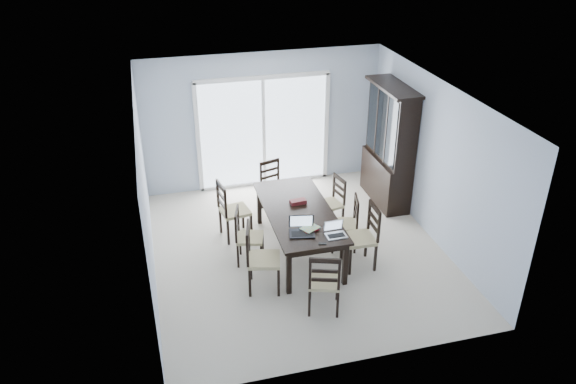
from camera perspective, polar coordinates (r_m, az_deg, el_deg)
The scene contains 24 objects.
floor at distance 9.04m, azimuth 1.05°, elevation -5.98°, with size 5.00×5.00×0.00m, color beige.
ceiling at distance 7.89m, azimuth 1.22°, elevation 9.89°, with size 5.00×5.00×0.00m, color white.
back_wall at distance 10.62m, azimuth -2.54°, elevation 7.25°, with size 4.50×0.02×2.60m, color #A9B6CA.
wall_left at distance 8.13m, azimuth -14.32°, elevation -0.42°, with size 0.02×5.00×2.60m, color #A9B6CA.
wall_right at distance 9.20m, azimuth 14.76°, elevation 2.95°, with size 0.02×5.00×2.60m, color #A9B6CA.
balcony at distance 12.05m, azimuth -3.43°, elevation 2.86°, with size 4.50×2.00×0.10m, color gray.
railing at distance 12.72m, azimuth -4.42°, elevation 7.15°, with size 4.50×0.06×1.10m, color #99999E.
dining_table at distance 8.69m, azimuth 1.09°, elevation -2.29°, with size 1.00×2.20×0.75m.
china_hutch at distance 10.21m, azimuth 10.23°, elevation 4.56°, with size 0.50×1.38×2.20m.
sliding_door at distance 10.67m, azimuth -2.49°, elevation 6.14°, with size 2.52×0.05×2.18m.
chair_left_near at distance 7.92m, azimuth -3.21°, elevation -6.02°, with size 0.55×0.54×1.19m.
chair_left_mid at distance 8.54m, azimuth -4.49°, elevation -3.93°, with size 0.49×0.49×1.04m.
chair_left_far at distance 9.11m, azimuth -6.04°, elevation -1.28°, with size 0.52×0.51×1.17m.
chair_right_near at distance 8.48m, azimuth 7.94°, elevation -3.81°, with size 0.47×0.45×1.18m.
chair_right_mid at distance 8.90m, azimuth 6.25°, elevation -2.59°, with size 0.48×0.48×1.04m.
chair_right_far at distance 9.49m, azimuth 4.68°, elevation -0.48°, with size 0.47×0.46×1.03m.
chair_end_near at distance 7.50m, azimuth 3.72°, elevation -8.63°, with size 0.53×0.54×1.11m.
chair_end_far at distance 9.98m, azimuth -1.58°, elevation 1.19°, with size 0.50×0.51×1.05m.
laptop_dark at distance 8.02m, azimuth 1.43°, elevation -3.95°, with size 0.41×0.32×0.25m.
laptop_silver at distance 8.01m, azimuth 4.91°, elevation -4.19°, with size 0.30×0.21×0.20m.
book_stack at distance 8.14m, azimuth 2.20°, elevation -3.75°, with size 0.31×0.29×0.04m.
cell_phone at distance 7.85m, azimuth 3.52°, elevation -5.26°, with size 0.11×0.05×0.01m, color black.
game_box at distance 8.81m, azimuth 1.03°, elevation -1.00°, with size 0.25×0.13×0.06m, color #4F0F1C.
hot_tub at distance 11.71m, azimuth -8.08°, elevation 4.48°, with size 1.88×1.73×0.87m.
Camera 1 is at (-2.06, -7.22, 5.05)m, focal length 35.00 mm.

